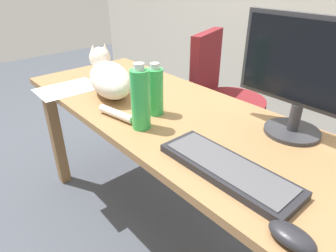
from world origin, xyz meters
The scene contains 10 objects.
ground_plane centered at (0.00, 0.00, 0.00)m, with size 8.00×8.00×0.00m, color #474C56.
desk centered at (0.00, 0.00, 0.61)m, with size 1.66×0.63×0.70m.
office_chair centered at (-0.24, 0.67, 0.39)m, with size 0.50×0.48×0.90m.
monitor centered at (0.44, 0.20, 0.93)m, with size 0.48×0.20×0.42m.
keyboard centered at (0.43, -0.16, 0.72)m, with size 0.44×0.15×0.03m.
cat centered at (-0.35, -0.09, 0.78)m, with size 0.58×0.29×0.20m.
computer_mouse centered at (0.69, -0.26, 0.72)m, with size 0.11×0.06×0.04m, color #232328.
paper_sheet centered at (-0.53, -0.23, 0.70)m, with size 0.21×0.30×0.00m, color white.
water_bottle centered at (0.04, -0.19, 0.82)m, with size 0.07×0.07×0.25m.
spray_bottle centered at (-0.02, -0.07, 0.80)m, with size 0.07×0.07×0.22m.
Camera 1 is at (0.85, -0.76, 1.24)m, focal length 31.39 mm.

